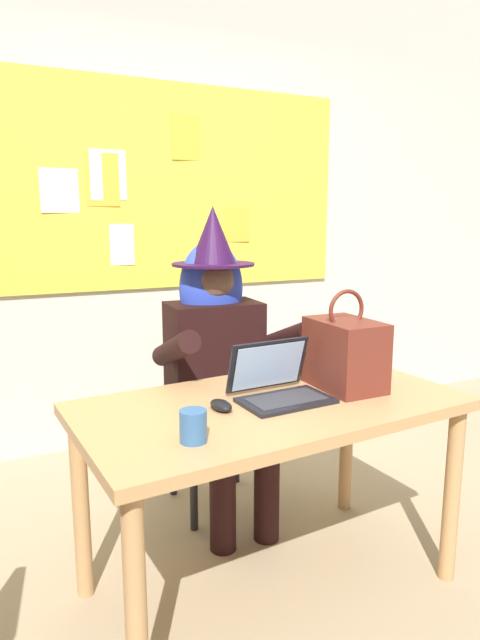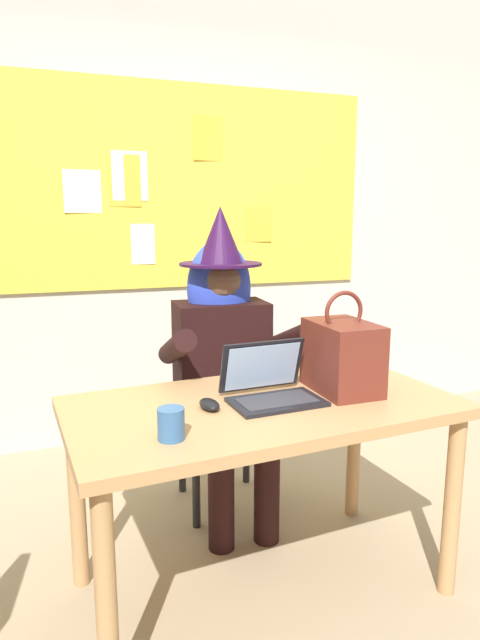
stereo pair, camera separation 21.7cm
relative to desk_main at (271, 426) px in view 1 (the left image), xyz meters
name	(u,v)px [view 1 (the left image)]	position (x,y,z in m)	size (l,w,h in m)	color
ground_plane	(309,600)	(0.09, -0.13, -0.64)	(24.00, 24.00, 0.00)	tan
wall_back_bulletin	(156,197)	(0.09, 1.63, 0.86)	(6.36, 1.82, 2.97)	beige
desk_main	(271,426)	(0.00, 0.00, 0.00)	(1.40, 0.81, 0.73)	tan
chair_at_desk	(210,396)	(0.06, 0.72, -0.12)	(0.44, 0.44, 0.92)	#2D3347
person_costumed	(219,346)	(0.05, 0.60, 0.16)	(0.62, 0.67, 1.42)	black
laptop	(279,386)	(0.03, 0.01, 0.14)	(0.33, 0.27, 0.20)	black
computer_mouse	(221,405)	(-0.20, -0.01, 0.11)	(0.06, 0.10, 0.03)	black
handbag	(345,353)	(0.32, 0.02, 0.23)	(0.20, 0.30, 0.38)	maroon
coffee_mug	(193,426)	(-0.38, -0.22, 0.14)	(0.08, 0.08, 0.10)	#336099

